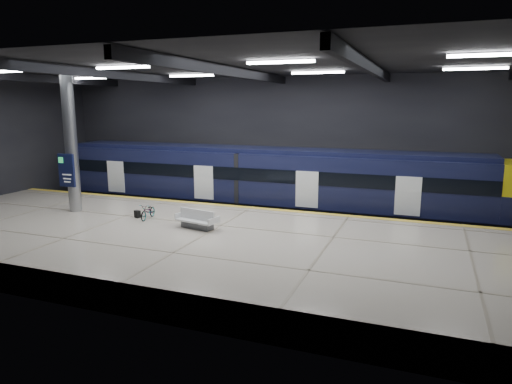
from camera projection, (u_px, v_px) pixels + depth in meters
The scene contains 10 objects.
ground at pixel (230, 243), 21.20m from camera, with size 30.00×30.00×0.00m, color black.
room_shell at pixel (229, 119), 20.12m from camera, with size 30.10×16.10×8.05m.
platform at pixel (205, 247), 18.80m from camera, with size 30.00×11.00×1.10m, color beige.
safety_strip at pixel (252, 208), 23.52m from camera, with size 30.00×0.40×0.01m, color gold.
rails at pixel (269, 215), 26.24m from camera, with size 30.00×1.52×0.16m.
train at pixel (292, 183), 25.38m from camera, with size 29.40×2.84×3.79m.
bench at pixel (197, 222), 19.55m from camera, with size 2.01×1.17×0.83m.
bicycle at pixel (148, 211), 21.16m from camera, with size 0.48×1.38×0.72m, color #99999E.
pannier_bag at pixel (137, 214), 21.41m from camera, with size 0.30×0.18×0.35m, color black.
info_column at pixel (71, 144), 22.20m from camera, with size 0.90×0.78×6.90m.
Camera 1 is at (8.35, -18.62, 6.34)m, focal length 32.00 mm.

